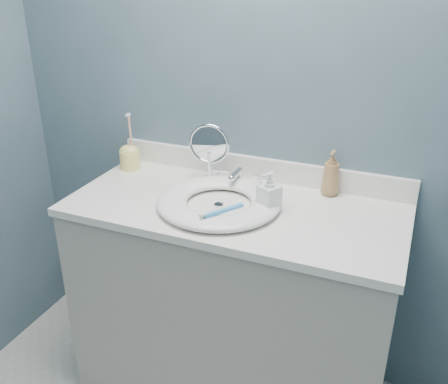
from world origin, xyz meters
The scene contains 12 objects.
back_wall centered at (0.00, 1.25, 1.20)m, with size 2.20×0.02×2.40m, color #445C66.
vanity_cabinet centered at (0.00, 0.97, 0.42)m, with size 1.20×0.55×0.85m, color #ACA99E.
countertop centered at (0.00, 0.97, 0.86)m, with size 1.22×0.57×0.03m, color white.
backsplash centered at (0.00, 1.24, 0.93)m, with size 1.22×0.02×0.09m, color white.
basin centered at (-0.05, 0.94, 0.90)m, with size 0.45×0.45×0.04m, color white, non-canonical shape.
drain centered at (-0.05, 0.94, 0.88)m, with size 0.04×0.04×0.01m, color silver.
faucet centered at (-0.05, 1.14, 0.91)m, with size 0.25×0.13×0.07m.
makeup_mirror centered at (-0.17, 1.13, 1.01)m, with size 0.16×0.09×0.24m.
soap_bottle_amber centered at (0.30, 1.20, 0.97)m, with size 0.07×0.07×0.17m, color #A07648.
soap_bottle_clear centered at (0.13, 0.97, 0.95)m, with size 0.07×0.07×0.15m, color white.
toothbrush_holder centered at (-0.54, 1.13, 0.94)m, with size 0.08×0.08×0.24m.
toothbrush_lying centered at (0.01, 0.83, 0.92)m, with size 0.11×0.15×0.02m.
Camera 1 is at (0.59, -0.54, 1.69)m, focal length 40.00 mm.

